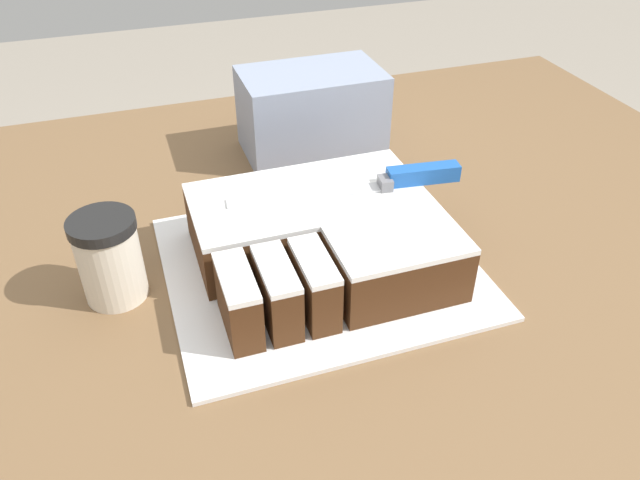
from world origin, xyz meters
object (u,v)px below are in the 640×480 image
at_px(knife, 398,180).
at_px(storage_box, 312,112).
at_px(cake, 323,237).
at_px(coffee_cup, 110,258).
at_px(cake_board, 320,266).

bearing_deg(knife, storage_box, -77.92).
xyz_separation_m(cake, knife, (0.11, 0.03, 0.05)).
xyz_separation_m(cake, coffee_cup, (-0.26, 0.03, 0.01)).
xyz_separation_m(knife, coffee_cup, (-0.37, -0.00, -0.04)).
bearing_deg(knife, cake_board, 21.72).
xyz_separation_m(cake_board, cake, (0.00, 0.00, 0.04)).
relative_size(cake_board, coffee_cup, 3.50).
bearing_deg(storage_box, coffee_cup, -140.46).
bearing_deg(cake_board, knife, 14.66).
bearing_deg(coffee_cup, cake, -5.87).
height_order(cake_board, coffee_cup, coffee_cup).
bearing_deg(cake, cake_board, -139.63).
distance_m(cake_board, cake, 0.04).
height_order(cake, coffee_cup, coffee_cup).
relative_size(cake, knife, 0.97).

